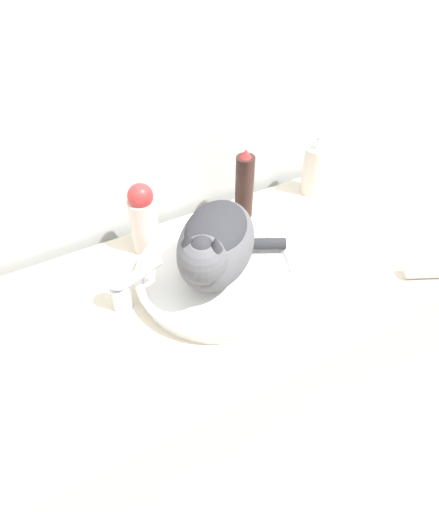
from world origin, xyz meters
TOP-DOWN VIEW (x-y plane):
  - wall_back at (0.00, 0.61)m, footprint 8.00×0.05m
  - vanity_counter at (0.00, 0.28)m, footprint 1.30×0.56m
  - sink_basin at (0.06, 0.29)m, footprint 0.38×0.38m
  - cat at (0.06, 0.28)m, footprint 0.33×0.30m
  - faucet at (-0.15, 0.33)m, footprint 0.12×0.05m
  - hairspray_can_black at (0.26, 0.49)m, footprint 0.05×0.05m
  - lotion_bottle_white at (-0.03, 0.49)m, footprint 0.07×0.07m
  - soap_pump_bottle at (0.49, 0.49)m, footprint 0.07×0.07m
  - cream_tube at (0.54, 0.06)m, footprint 0.15×0.10m

SIDE VIEW (x-z plane):
  - vanity_counter at x=0.00m, z-range 0.00..0.87m
  - cream_tube at x=0.54m, z-range 0.87..0.91m
  - sink_basin at x=0.06m, z-range 0.87..0.92m
  - faucet at x=-0.15m, z-range 0.87..1.00m
  - soap_pump_bottle at x=0.49m, z-range 0.85..1.04m
  - hairspray_can_black at x=0.26m, z-range 0.86..1.07m
  - lotion_bottle_white at x=-0.03m, z-range 0.87..1.06m
  - cat at x=0.06m, z-range 0.91..1.10m
  - wall_back at x=0.00m, z-range 0.00..2.40m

